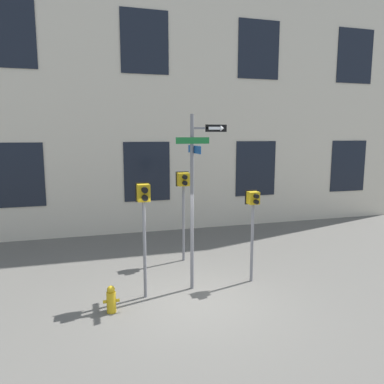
% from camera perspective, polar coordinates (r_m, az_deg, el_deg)
% --- Properties ---
extents(ground_plane, '(60.00, 60.00, 0.00)m').
position_cam_1_polar(ground_plane, '(9.39, 0.50, -16.37)').
color(ground_plane, '#595651').
extents(building_facade, '(24.00, 0.63, 14.99)m').
position_cam_1_polar(building_facade, '(15.83, -7.42, 21.52)').
color(building_facade, beige).
rests_on(building_facade, ground_plane).
extents(street_sign_pole, '(1.33, 1.05, 4.48)m').
position_cam_1_polar(street_sign_pole, '(9.40, 0.44, 0.67)').
color(street_sign_pole, slate).
rests_on(street_sign_pole, ground_plane).
extents(pedestrian_signal_left, '(0.35, 0.40, 2.85)m').
position_cam_1_polar(pedestrian_signal_left, '(9.01, -7.34, -2.62)').
color(pedestrian_signal_left, slate).
rests_on(pedestrian_signal_left, ground_plane).
extents(pedestrian_signal_right, '(0.34, 0.40, 2.51)m').
position_cam_1_polar(pedestrian_signal_right, '(10.14, 9.26, -3.07)').
color(pedestrian_signal_right, slate).
rests_on(pedestrian_signal_right, ground_plane).
extents(pedestrian_signal_across, '(0.41, 0.40, 2.84)m').
position_cam_1_polar(pedestrian_signal_across, '(11.63, -1.32, 0.20)').
color(pedestrian_signal_across, slate).
rests_on(pedestrian_signal_across, ground_plane).
extents(fire_hydrant, '(0.37, 0.21, 0.63)m').
position_cam_1_polar(fire_hydrant, '(8.97, -12.21, -15.72)').
color(fire_hydrant, gold).
rests_on(fire_hydrant, ground_plane).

